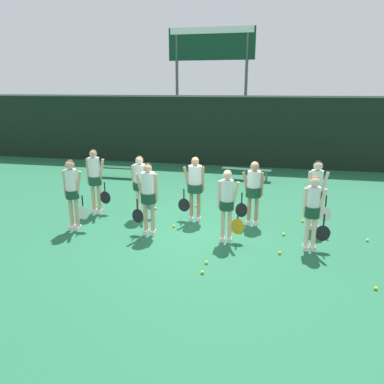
# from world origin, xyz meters

# --- Properties ---
(ground_plane) EXTENTS (140.00, 140.00, 0.00)m
(ground_plane) POSITION_xyz_m (0.00, 0.00, 0.00)
(ground_plane) COLOR #216642
(fence_windscreen) EXTENTS (60.00, 0.08, 3.12)m
(fence_windscreen) POSITION_xyz_m (0.00, 7.95, 1.57)
(fence_windscreen) COLOR black
(fence_windscreen) RESTS_ON ground_plane
(scoreboard) EXTENTS (4.15, 0.15, 6.17)m
(scoreboard) POSITION_xyz_m (-1.21, 9.94, 4.88)
(scoreboard) COLOR #515156
(scoreboard) RESTS_ON ground_plane
(bench_courtside) EXTENTS (1.91, 0.38, 0.42)m
(bench_courtside) POSITION_xyz_m (-4.16, 4.75, 0.37)
(bench_courtside) COLOR #19472D
(bench_courtside) RESTS_ON ground_plane
(bench_far) EXTENTS (1.93, 0.55, 0.42)m
(bench_far) POSITION_xyz_m (0.96, 5.42, 0.37)
(bench_far) COLOR #19472D
(bench_far) RESTS_ON ground_plane
(player_0) EXTENTS (0.62, 0.32, 1.78)m
(player_0) POSITION_xyz_m (-2.85, -0.72, 1.05)
(player_0) COLOR tan
(player_0) RESTS_ON ground_plane
(player_1) EXTENTS (0.65, 0.37, 1.75)m
(player_1) POSITION_xyz_m (-0.93, -0.61, 1.03)
(player_1) COLOR tan
(player_1) RESTS_ON ground_plane
(player_2) EXTENTS (0.63, 0.33, 1.69)m
(player_2) POSITION_xyz_m (0.97, -0.66, 0.98)
(player_2) COLOR beige
(player_2) RESTS_ON ground_plane
(player_3) EXTENTS (0.63, 0.32, 1.66)m
(player_3) POSITION_xyz_m (2.83, -0.74, 0.98)
(player_3) COLOR beige
(player_3) RESTS_ON ground_plane
(player_4) EXTENTS (0.66, 0.36, 1.81)m
(player_4) POSITION_xyz_m (-2.89, 0.59, 1.07)
(player_4) COLOR tan
(player_4) RESTS_ON ground_plane
(player_5) EXTENTS (0.66, 0.39, 1.69)m
(player_5) POSITION_xyz_m (-1.54, 0.54, 1.00)
(player_5) COLOR beige
(player_5) RESTS_ON ground_plane
(player_6) EXTENTS (0.69, 0.41, 1.72)m
(player_6) POSITION_xyz_m (-0.04, 0.59, 1.02)
(player_6) COLOR tan
(player_6) RESTS_ON ground_plane
(player_7) EXTENTS (0.69, 0.39, 1.66)m
(player_7) POSITION_xyz_m (1.49, 0.60, 0.98)
(player_7) COLOR tan
(player_7) RESTS_ON ground_plane
(player_8) EXTENTS (0.64, 0.34, 1.74)m
(player_8) POSITION_xyz_m (3.03, 0.63, 1.03)
(player_8) COLOR beige
(player_8) RESTS_ON ground_plane
(tennis_ball_0) EXTENTS (0.07, 0.07, 0.07)m
(tennis_ball_0) POSITION_xyz_m (4.19, -0.02, 0.03)
(tennis_ball_0) COLOR #CCE033
(tennis_ball_0) RESTS_ON ground_plane
(tennis_ball_1) EXTENTS (0.07, 0.07, 0.07)m
(tennis_ball_1) POSITION_xyz_m (3.84, -2.30, 0.03)
(tennis_ball_1) COLOR #CCE033
(tennis_ball_1) RESTS_ON ground_plane
(tennis_ball_2) EXTENTS (0.07, 0.07, 0.07)m
(tennis_ball_2) POSITION_xyz_m (-3.18, 1.06, 0.03)
(tennis_ball_2) COLOR #CCE033
(tennis_ball_2) RESTS_ON ground_plane
(tennis_ball_3) EXTENTS (0.07, 0.07, 0.07)m
(tennis_ball_3) POSITION_xyz_m (2.80, 1.01, 0.03)
(tennis_ball_3) COLOR #CCE033
(tennis_ball_3) RESTS_ON ground_plane
(tennis_ball_4) EXTENTS (0.07, 0.07, 0.07)m
(tennis_ball_4) POSITION_xyz_m (0.73, -1.94, 0.03)
(tennis_ball_4) COLOR #CCE033
(tennis_ball_4) RESTS_ON ground_plane
(tennis_ball_5) EXTENTS (0.07, 0.07, 0.07)m
(tennis_ball_5) POSITION_xyz_m (-0.23, 1.70, 0.03)
(tennis_ball_5) COLOR #CCE033
(tennis_ball_5) RESTS_ON ground_plane
(tennis_ball_6) EXTENTS (0.07, 0.07, 0.07)m
(tennis_ball_6) POSITION_xyz_m (-0.45, -0.08, 0.03)
(tennis_ball_6) COLOR #CCE033
(tennis_ball_6) RESTS_ON ground_plane
(tennis_ball_7) EXTENTS (0.07, 0.07, 0.07)m
(tennis_ball_7) POSITION_xyz_m (2.29, -0.06, 0.04)
(tennis_ball_7) COLOR #CCE033
(tennis_ball_7) RESTS_ON ground_plane
(tennis_ball_8) EXTENTS (0.07, 0.07, 0.07)m
(tennis_ball_8) POSITION_xyz_m (2.19, -1.16, 0.04)
(tennis_ball_8) COLOR #CCE033
(tennis_ball_8) RESTS_ON ground_plane
(tennis_ball_9) EXTENTS (0.07, 0.07, 0.07)m
(tennis_ball_9) POSITION_xyz_m (-1.35, 1.19, 0.04)
(tennis_ball_9) COLOR #CCE033
(tennis_ball_9) RESTS_ON ground_plane
(tennis_ball_10) EXTENTS (0.07, 0.07, 0.07)m
(tennis_ball_10) POSITION_xyz_m (0.72, -2.37, 0.03)
(tennis_ball_10) COLOR #CCE033
(tennis_ball_10) RESTS_ON ground_plane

